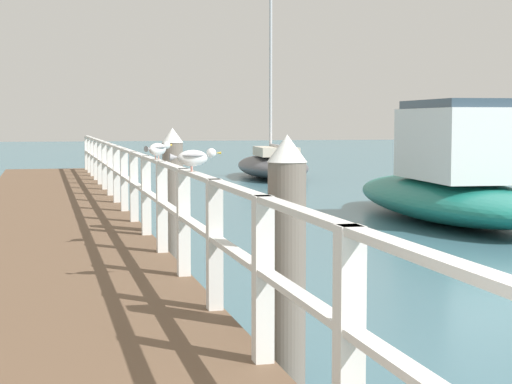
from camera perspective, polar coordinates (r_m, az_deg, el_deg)
The scene contains 8 objects.
pier_deck at distance 14.61m, azimuth -13.41°, elevation -2.20°, with size 2.54×26.55×0.43m, color brown.
pier_railing at distance 14.59m, azimuth -8.79°, elevation 1.30°, with size 0.12×25.07×1.06m.
dock_piling_near at distance 6.25m, azimuth 2.06°, elevation -4.63°, with size 0.29×0.29×1.86m.
dock_piling_far at distance 11.69m, azimuth -5.57°, elevation -0.24°, with size 0.29×0.29×1.86m.
seagull_foreground at distance 7.84m, azimuth -4.19°, elevation 2.34°, with size 0.48×0.18×0.21m.
seagull_background at distance 10.27m, azimuth -6.56°, elevation 2.90°, with size 0.38×0.36×0.21m.
boat_2 at distance 17.08m, azimuth 12.83°, elevation 0.71°, with size 3.11×7.60×2.35m.
boat_3 at distance 29.07m, azimuth 1.10°, elevation 1.84°, with size 2.76×6.30×8.17m.
Camera 1 is at (-0.14, -1.23, 1.97)m, focal length 59.93 mm.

